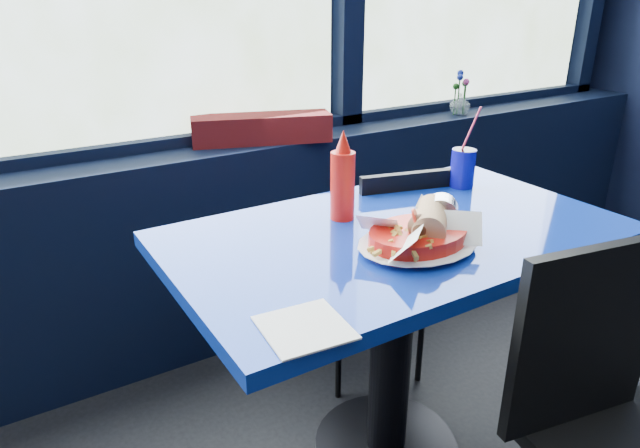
{
  "coord_description": "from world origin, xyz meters",
  "views": [
    {
      "loc": [
        -0.6,
        0.93,
        1.34
      ],
      "look_at": [
        0.05,
        1.98,
        0.83
      ],
      "focal_mm": 32.0,
      "sensor_mm": 36.0,
      "label": 1
    }
  ],
  "objects_px": {
    "near_table": "(394,290)",
    "soda_cup": "(463,167)",
    "food_basket": "(420,234)",
    "planter_box": "(262,128)",
    "ketchup_bottle": "(343,180)",
    "chair_near_back": "(382,261)",
    "flower_vase": "(460,101)",
    "chair_near_front": "(623,421)"
  },
  "relations": [
    {
      "from": "chair_near_back",
      "to": "soda_cup",
      "type": "xyz_separation_m",
      "value": [
        0.18,
        -0.16,
        0.35
      ]
    },
    {
      "from": "planter_box",
      "to": "flower_vase",
      "type": "bearing_deg",
      "value": 17.56
    },
    {
      "from": "flower_vase",
      "to": "soda_cup",
      "type": "relative_size",
      "value": 0.77
    },
    {
      "from": "near_table",
      "to": "soda_cup",
      "type": "bearing_deg",
      "value": 23.4
    },
    {
      "from": "food_basket",
      "to": "soda_cup",
      "type": "bearing_deg",
      "value": 13.84
    },
    {
      "from": "planter_box",
      "to": "ketchup_bottle",
      "type": "distance_m",
      "value": 0.7
    },
    {
      "from": "chair_near_front",
      "to": "soda_cup",
      "type": "bearing_deg",
      "value": 81.72
    },
    {
      "from": "near_table",
      "to": "soda_cup",
      "type": "distance_m",
      "value": 0.5
    },
    {
      "from": "ketchup_bottle",
      "to": "soda_cup",
      "type": "xyz_separation_m",
      "value": [
        0.48,
        0.03,
        -0.05
      ]
    },
    {
      "from": "near_table",
      "to": "chair_near_front",
      "type": "bearing_deg",
      "value": -76.8
    },
    {
      "from": "ketchup_bottle",
      "to": "planter_box",
      "type": "bearing_deg",
      "value": 81.91
    },
    {
      "from": "flower_vase",
      "to": "near_table",
      "type": "bearing_deg",
      "value": -140.99
    },
    {
      "from": "chair_near_back",
      "to": "chair_near_front",
      "type": "bearing_deg",
      "value": 99.52
    },
    {
      "from": "near_table",
      "to": "ketchup_bottle",
      "type": "bearing_deg",
      "value": 119.3
    },
    {
      "from": "chair_near_back",
      "to": "ketchup_bottle",
      "type": "distance_m",
      "value": 0.53
    },
    {
      "from": "near_table",
      "to": "chair_near_front",
      "type": "relative_size",
      "value": 1.39
    },
    {
      "from": "food_basket",
      "to": "soda_cup",
      "type": "height_order",
      "value": "soda_cup"
    },
    {
      "from": "food_basket",
      "to": "ketchup_bottle",
      "type": "bearing_deg",
      "value": 81.38
    },
    {
      "from": "near_table",
      "to": "planter_box",
      "type": "xyz_separation_m",
      "value": [
        0.02,
        0.84,
        0.28
      ]
    },
    {
      "from": "soda_cup",
      "to": "flower_vase",
      "type": "bearing_deg",
      "value": 46.41
    },
    {
      "from": "planter_box",
      "to": "soda_cup",
      "type": "bearing_deg",
      "value": -41.96
    },
    {
      "from": "planter_box",
      "to": "ketchup_bottle",
      "type": "height_order",
      "value": "ketchup_bottle"
    },
    {
      "from": "chair_near_front",
      "to": "ketchup_bottle",
      "type": "relative_size",
      "value": 3.49
    },
    {
      "from": "near_table",
      "to": "chair_near_back",
      "type": "xyz_separation_m",
      "value": [
        0.22,
        0.33,
        -0.1
      ]
    },
    {
      "from": "near_table",
      "to": "chair_near_back",
      "type": "height_order",
      "value": "chair_near_back"
    },
    {
      "from": "flower_vase",
      "to": "food_basket",
      "type": "bearing_deg",
      "value": -138.03
    },
    {
      "from": "food_basket",
      "to": "chair_near_front",
      "type": "bearing_deg",
      "value": -91.14
    },
    {
      "from": "flower_vase",
      "to": "soda_cup",
      "type": "bearing_deg",
      "value": -133.59
    },
    {
      "from": "near_table",
      "to": "food_basket",
      "type": "height_order",
      "value": "food_basket"
    },
    {
      "from": "soda_cup",
      "to": "near_table",
      "type": "bearing_deg",
      "value": -156.6
    },
    {
      "from": "chair_near_front",
      "to": "planter_box",
      "type": "distance_m",
      "value": 1.49
    },
    {
      "from": "chair_near_front",
      "to": "planter_box",
      "type": "height_order",
      "value": "planter_box"
    },
    {
      "from": "flower_vase",
      "to": "ketchup_bottle",
      "type": "xyz_separation_m",
      "value": [
        -1.09,
        -0.68,
        -0.0
      ]
    },
    {
      "from": "chair_near_front",
      "to": "flower_vase",
      "type": "xyz_separation_m",
      "value": [
        0.87,
        1.42,
        0.36
      ]
    },
    {
      "from": "chair_near_back",
      "to": "ketchup_bottle",
      "type": "bearing_deg",
      "value": 46.42
    },
    {
      "from": "chair_near_front",
      "to": "chair_near_back",
      "type": "height_order",
      "value": "chair_near_front"
    },
    {
      "from": "food_basket",
      "to": "soda_cup",
      "type": "xyz_separation_m",
      "value": [
        0.42,
        0.29,
        0.03
      ]
    },
    {
      "from": "chair_near_back",
      "to": "near_table",
      "type": "bearing_deg",
      "value": 71.11
    },
    {
      "from": "food_basket",
      "to": "planter_box",
      "type": "bearing_deg",
      "value": 66.99
    },
    {
      "from": "food_basket",
      "to": "near_table",
      "type": "bearing_deg",
      "value": 56.35
    },
    {
      "from": "chair_near_back",
      "to": "ketchup_bottle",
      "type": "height_order",
      "value": "ketchup_bottle"
    },
    {
      "from": "chair_near_front",
      "to": "food_basket",
      "type": "bearing_deg",
      "value": 119.18
    }
  ]
}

